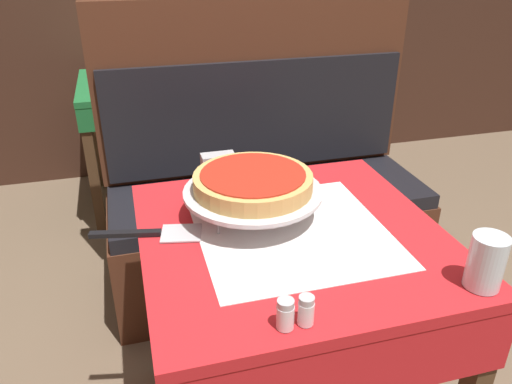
{
  "coord_description": "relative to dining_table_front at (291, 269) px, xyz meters",
  "views": [
    {
      "loc": [
        -0.37,
        -1.01,
        1.4
      ],
      "look_at": [
        -0.08,
        0.07,
        0.83
      ],
      "focal_mm": 35.0,
      "sensor_mm": 36.0,
      "label": 1
    }
  ],
  "objects": [
    {
      "name": "pepper_shaker",
      "position": [
        -0.09,
        -0.33,
        0.15
      ],
      "size": [
        0.03,
        0.03,
        0.06
      ],
      "color": "silver",
      "rests_on": "dining_table_front"
    },
    {
      "name": "dining_table_rear",
      "position": [
        -0.25,
        1.69,
        0.0
      ],
      "size": [
        0.68,
        0.68,
        0.73
      ],
      "color": "#1E6B33",
      "rests_on": "ground_plane"
    },
    {
      "name": "salt_shaker",
      "position": [
        -0.13,
        -0.33,
        0.15
      ],
      "size": [
        0.03,
        0.03,
        0.06
      ],
      "color": "silver",
      "rests_on": "dining_table_front"
    },
    {
      "name": "condiment_caddy",
      "position": [
        -0.28,
        1.61,
        0.15
      ],
      "size": [
        0.13,
        0.13,
        0.16
      ],
      "color": "black",
      "rests_on": "dining_table_rear"
    },
    {
      "name": "dining_table_front",
      "position": [
        0.0,
        0.0,
        0.0
      ],
      "size": [
        0.76,
        0.76,
        0.74
      ],
      "color": "red",
      "rests_on": "ground_plane"
    },
    {
      "name": "booth_bench",
      "position": [
        0.17,
        0.81,
        -0.28
      ],
      "size": [
        1.33,
        0.51,
        1.2
      ],
      "color": "#4C2819",
      "rests_on": "ground_plane"
    },
    {
      "name": "pizza_pan_stand",
      "position": [
        -0.08,
        0.1,
        0.18
      ],
      "size": [
        0.36,
        0.36,
        0.08
      ],
      "color": "#ADADB2",
      "rests_on": "dining_table_front"
    },
    {
      "name": "deep_dish_pizza",
      "position": [
        -0.08,
        0.1,
        0.22
      ],
      "size": [
        0.31,
        0.31,
        0.05
      ],
      "color": "tan",
      "rests_on": "pizza_pan_stand"
    },
    {
      "name": "pizza_server",
      "position": [
        -0.35,
        0.08,
        0.12
      ],
      "size": [
        0.28,
        0.11,
        0.01
      ],
      "color": "#BCBCC1",
      "rests_on": "dining_table_front"
    },
    {
      "name": "napkin_holder",
      "position": [
        -0.12,
        0.33,
        0.16
      ],
      "size": [
        0.1,
        0.05,
        0.09
      ],
      "color": "#B2B2B7",
      "rests_on": "dining_table_front"
    },
    {
      "name": "water_glass_near",
      "position": [
        0.32,
        -0.31,
        0.18
      ],
      "size": [
        0.08,
        0.08,
        0.12
      ],
      "color": "silver",
      "rests_on": "dining_table_front"
    }
  ]
}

